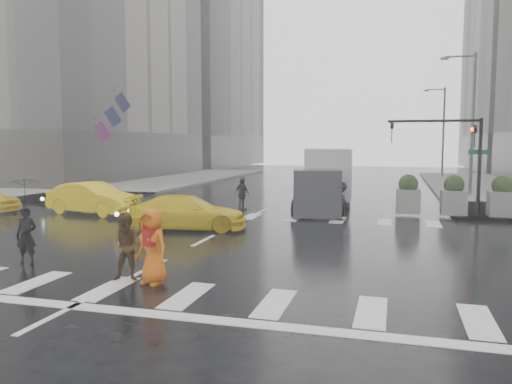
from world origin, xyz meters
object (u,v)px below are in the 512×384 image
(pedestrian_orange, at_px, (153,246))
(taxi_mid, at_px, (93,198))
(box_truck, at_px, (324,178))
(traffic_signal_pole, at_px, (456,147))
(pedestrian_brown, at_px, (127,247))

(pedestrian_orange, xyz_separation_m, taxi_mid, (-8.34, 10.03, -0.15))
(box_truck, bearing_deg, traffic_signal_pole, -14.94)
(box_truck, bearing_deg, pedestrian_orange, -109.37)
(pedestrian_orange, height_order, taxi_mid, pedestrian_orange)
(pedestrian_brown, relative_size, box_truck, 0.29)
(traffic_signal_pole, relative_size, pedestrian_orange, 2.46)
(traffic_signal_pole, relative_size, box_truck, 0.77)
(traffic_signal_pole, relative_size, taxi_mid, 0.97)
(pedestrian_brown, xyz_separation_m, taxi_mid, (-7.61, 9.95, -0.07))
(taxi_mid, bearing_deg, pedestrian_orange, -129.83)
(pedestrian_orange, distance_m, taxi_mid, 13.04)
(traffic_signal_pole, bearing_deg, box_truck, 175.45)
(traffic_signal_pole, height_order, box_truck, traffic_signal_pole)
(taxi_mid, bearing_deg, box_truck, -59.77)
(pedestrian_orange, bearing_deg, pedestrian_brown, -166.72)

